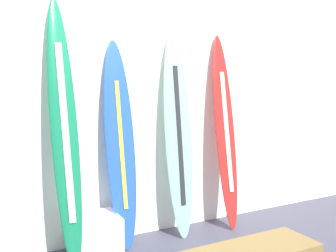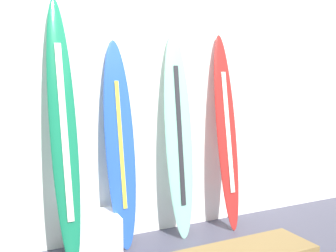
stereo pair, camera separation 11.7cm
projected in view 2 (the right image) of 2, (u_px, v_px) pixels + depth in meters
wall_back at (134, 95)px, 3.89m from camera, size 7.20×0.20×2.80m
surfboard_emerald at (63, 133)px, 3.24m from camera, size 0.24×0.52×2.25m
surfboard_cobalt at (120, 145)px, 3.59m from camera, size 0.31×0.34×1.92m
surfboard_seafoam at (179, 137)px, 3.84m from camera, size 0.30×0.35×2.02m
surfboard_crimson at (226, 134)px, 4.06m from camera, size 0.25×0.39×2.03m
display_block_left at (96, 234)px, 3.49m from camera, size 0.40×0.40×0.35m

